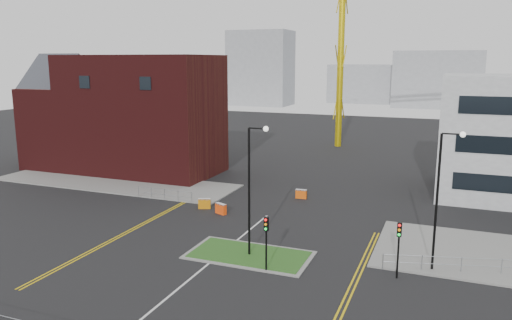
# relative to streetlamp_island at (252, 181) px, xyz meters

# --- Properties ---
(ground) EXTENTS (200.00, 200.00, 0.00)m
(ground) POSITION_rel_streetlamp_island_xyz_m (-2.22, -8.00, -5.41)
(ground) COLOR black
(ground) RESTS_ON ground
(pavement_left) EXTENTS (28.00, 8.00, 0.12)m
(pavement_left) POSITION_rel_streetlamp_island_xyz_m (-22.22, 14.00, -5.35)
(pavement_left) COLOR slate
(pavement_left) RESTS_ON ground
(island_kerb) EXTENTS (8.60, 4.60, 0.08)m
(island_kerb) POSITION_rel_streetlamp_island_xyz_m (-0.22, 0.00, -5.37)
(island_kerb) COLOR slate
(island_kerb) RESTS_ON ground
(grass_island) EXTENTS (8.00, 4.00, 0.12)m
(grass_island) POSITION_rel_streetlamp_island_xyz_m (-0.22, 0.00, -5.35)
(grass_island) COLOR #22531B
(grass_island) RESTS_ON ground
(brick_building) EXTENTS (24.20, 10.07, 14.24)m
(brick_building) POSITION_rel_streetlamp_island_xyz_m (-25.19, 20.00, 1.44)
(brick_building) COLOR #421011
(brick_building) RESTS_ON ground
(streetlamp_island) EXTENTS (1.46, 0.36, 9.18)m
(streetlamp_island) POSITION_rel_streetlamp_island_xyz_m (0.00, 0.00, 0.00)
(streetlamp_island) COLOR black
(streetlamp_island) RESTS_ON ground
(streetlamp_right_near) EXTENTS (1.46, 0.36, 9.18)m
(streetlamp_right_near) POSITION_rel_streetlamp_island_xyz_m (12.00, 2.00, 0.00)
(streetlamp_right_near) COLOR black
(streetlamp_right_near) RESTS_ON ground
(traffic_light_island) EXTENTS (0.28, 0.33, 3.65)m
(traffic_light_island) POSITION_rel_streetlamp_island_xyz_m (1.78, -2.02, -2.85)
(traffic_light_island) COLOR black
(traffic_light_island) RESTS_ON ground
(traffic_light_right) EXTENTS (0.28, 0.33, 3.65)m
(traffic_light_right) POSITION_rel_streetlamp_island_xyz_m (9.78, -0.02, -2.85)
(traffic_light_right) COLOR black
(traffic_light_right) RESTS_ON ground
(railing_left) EXTENTS (6.05, 0.05, 1.10)m
(railing_left) POSITION_rel_streetlamp_island_xyz_m (-13.22, 10.00, -4.67)
(railing_left) COLOR gray
(railing_left) RESTS_ON ground
(centre_line) EXTENTS (0.15, 30.00, 0.01)m
(centre_line) POSITION_rel_streetlamp_island_xyz_m (-2.22, -6.00, -5.41)
(centre_line) COLOR silver
(centre_line) RESTS_ON ground
(yellow_left_a) EXTENTS (0.12, 24.00, 0.01)m
(yellow_left_a) POSITION_rel_streetlamp_island_xyz_m (-11.22, 2.00, -5.41)
(yellow_left_a) COLOR gold
(yellow_left_a) RESTS_ON ground
(yellow_left_b) EXTENTS (0.12, 24.00, 0.01)m
(yellow_left_b) POSITION_rel_streetlamp_island_xyz_m (-10.92, 2.00, -5.41)
(yellow_left_b) COLOR gold
(yellow_left_b) RESTS_ON ground
(yellow_right_a) EXTENTS (0.12, 20.00, 0.01)m
(yellow_right_a) POSITION_rel_streetlamp_island_xyz_m (7.28, -2.00, -5.41)
(yellow_right_a) COLOR gold
(yellow_right_a) RESTS_ON ground
(yellow_right_b) EXTENTS (0.12, 20.00, 0.01)m
(yellow_right_b) POSITION_rel_streetlamp_island_xyz_m (7.58, -2.00, -5.41)
(yellow_right_b) COLOR gold
(yellow_right_b) RESTS_ON ground
(skyline_a) EXTENTS (18.00, 12.00, 22.00)m
(skyline_a) POSITION_rel_streetlamp_island_xyz_m (-42.22, 112.00, 5.59)
(skyline_a) COLOR gray
(skyline_a) RESTS_ON ground
(skyline_b) EXTENTS (24.00, 12.00, 16.00)m
(skyline_b) POSITION_rel_streetlamp_island_xyz_m (7.78, 122.00, 2.59)
(skyline_b) COLOR gray
(skyline_b) RESTS_ON ground
(skyline_d) EXTENTS (30.00, 12.00, 12.00)m
(skyline_d) POSITION_rel_streetlamp_island_xyz_m (-10.22, 132.00, 0.59)
(skyline_d) COLOR gray
(skyline_d) RESTS_ON ground
(barrier_left) EXTENTS (1.18, 0.77, 0.95)m
(barrier_left) POSITION_rel_streetlamp_island_xyz_m (-8.32, 8.92, -4.90)
(barrier_left) COLOR orange
(barrier_left) RESTS_ON ground
(barrier_mid) EXTENTS (1.18, 0.79, 0.95)m
(barrier_mid) POSITION_rel_streetlamp_island_xyz_m (-6.22, 8.00, -4.90)
(barrier_mid) COLOR #FF480E
(barrier_mid) RESTS_ON ground
(barrier_right) EXTENTS (1.10, 0.43, 0.91)m
(barrier_right) POSITION_rel_streetlamp_island_xyz_m (-1.00, 15.46, -4.92)
(barrier_right) COLOR #ED570D
(barrier_right) RESTS_ON ground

